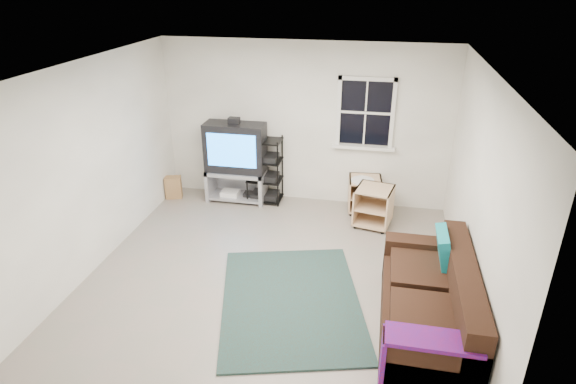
% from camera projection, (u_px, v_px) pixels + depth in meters
% --- Properties ---
extents(room, '(4.60, 4.62, 4.60)m').
position_uv_depth(room, '(365.00, 117.00, 7.39)').
color(room, gray).
rests_on(room, ground).
extents(tv_unit, '(0.97, 0.49, 1.43)m').
position_uv_depth(tv_unit, '(236.00, 156.00, 7.84)').
color(tv_unit, '#A0A0A8').
rests_on(tv_unit, ground).
extents(av_rack, '(0.56, 0.40, 1.11)m').
position_uv_depth(av_rack, '(265.00, 174.00, 7.92)').
color(av_rack, black).
rests_on(av_rack, ground).
extents(side_table_left, '(0.61, 0.61, 0.61)m').
position_uv_depth(side_table_left, '(374.00, 204.00, 7.24)').
color(side_table_left, '#D9B085').
rests_on(side_table_left, ground).
extents(side_table_right, '(0.55, 0.56, 0.58)m').
position_uv_depth(side_table_right, '(364.00, 192.00, 7.67)').
color(side_table_right, '#D9B085').
rests_on(side_table_right, ground).
extents(sofa, '(0.90, 2.03, 0.93)m').
position_uv_depth(sofa, '(430.00, 306.00, 5.05)').
color(sofa, black).
rests_on(sofa, ground).
extents(shag_rug, '(2.09, 2.51, 0.03)m').
position_uv_depth(shag_rug, '(291.00, 301.00, 5.63)').
color(shag_rug, black).
rests_on(shag_rug, ground).
extents(paper_bag, '(0.30, 0.24, 0.38)m').
position_uv_depth(paper_bag, '(174.00, 187.00, 8.15)').
color(paper_bag, '#A47B49').
rests_on(paper_bag, ground).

